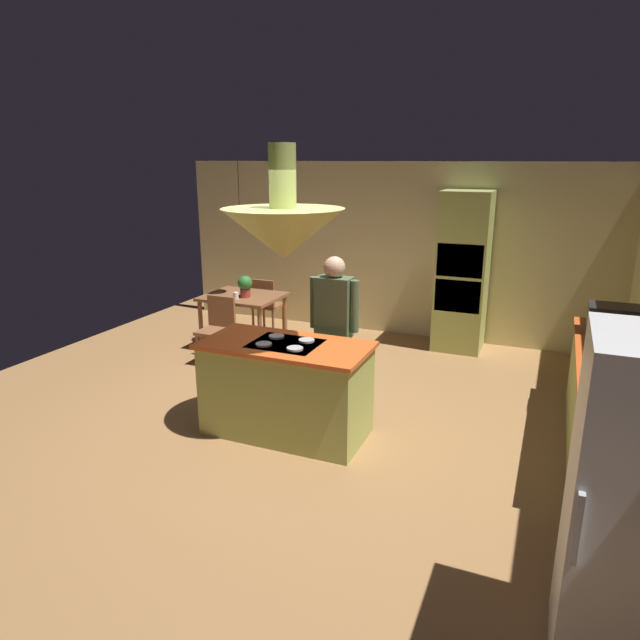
% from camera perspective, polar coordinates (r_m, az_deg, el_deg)
% --- Properties ---
extents(ground, '(8.16, 8.16, 0.00)m').
position_cam_1_polar(ground, '(5.81, -2.48, -10.43)').
color(ground, '#9E7042').
extents(wall_back, '(6.80, 0.10, 2.55)m').
position_cam_1_polar(wall_back, '(8.55, 7.41, 7.07)').
color(wall_back, beige).
rests_on(wall_back, ground).
extents(kitchen_island, '(1.59, 0.81, 0.94)m').
position_cam_1_polar(kitchen_island, '(5.46, -3.44, -6.91)').
color(kitchen_island, '#A8B259').
rests_on(kitchen_island, ground).
extents(counter_run_right, '(0.73, 2.54, 0.92)m').
position_cam_1_polar(counter_run_right, '(5.73, 27.28, -7.56)').
color(counter_run_right, '#A8B259').
rests_on(counter_run_right, ground).
extents(oven_tower, '(0.66, 0.62, 2.18)m').
position_cam_1_polar(oven_tower, '(7.96, 14.22, 4.71)').
color(oven_tower, '#A8B259').
rests_on(oven_tower, ground).
extents(dining_table, '(1.05, 0.86, 0.76)m').
position_cam_1_polar(dining_table, '(7.93, -7.80, 1.77)').
color(dining_table, brown).
rests_on(dining_table, ground).
extents(person_at_island, '(0.53, 0.22, 1.65)m').
position_cam_1_polar(person_at_island, '(5.79, 1.43, -0.44)').
color(person_at_island, tan).
rests_on(person_at_island, ground).
extents(range_hood, '(1.10, 1.10, 1.00)m').
position_cam_1_polar(range_hood, '(5.06, -3.73, 9.01)').
color(range_hood, '#A8B259').
extents(pendant_light_over_table, '(0.32, 0.32, 0.82)m').
position_cam_1_polar(pendant_light_over_table, '(7.72, -8.14, 10.48)').
color(pendant_light_over_table, beige).
extents(chair_facing_island, '(0.40, 0.40, 0.87)m').
position_cam_1_polar(chair_facing_island, '(7.43, -10.30, -0.52)').
color(chair_facing_island, brown).
rests_on(chair_facing_island, ground).
extents(chair_by_back_wall, '(0.40, 0.40, 0.87)m').
position_cam_1_polar(chair_by_back_wall, '(8.51, -5.54, 1.78)').
color(chair_by_back_wall, brown).
rests_on(chair_by_back_wall, ground).
extents(potted_plant_on_table, '(0.20, 0.20, 0.30)m').
position_cam_1_polar(potted_plant_on_table, '(7.74, -7.60, 3.51)').
color(potted_plant_on_table, '#99382D').
rests_on(potted_plant_on_table, dining_table).
extents(cup_on_table, '(0.07, 0.07, 0.09)m').
position_cam_1_polar(cup_on_table, '(7.70, -8.51, 2.46)').
color(cup_on_table, white).
rests_on(cup_on_table, dining_table).
extents(canister_flour, '(0.11, 0.11, 0.21)m').
position_cam_1_polar(canister_flour, '(4.96, 28.50, -4.37)').
color(canister_flour, '#E0B78C').
rests_on(canister_flour, counter_run_right).
extents(canister_sugar, '(0.14, 0.14, 0.15)m').
position_cam_1_polar(canister_sugar, '(5.14, 28.29, -4.04)').
color(canister_sugar, silver).
rests_on(canister_sugar, counter_run_right).
extents(canister_tea, '(0.11, 0.11, 0.19)m').
position_cam_1_polar(canister_tea, '(5.30, 28.17, -3.21)').
color(canister_tea, silver).
rests_on(canister_tea, counter_run_right).
extents(microwave_on_counter, '(0.46, 0.36, 0.28)m').
position_cam_1_polar(microwave_on_counter, '(6.26, 27.53, 0.04)').
color(microwave_on_counter, '#232326').
rests_on(microwave_on_counter, counter_run_right).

